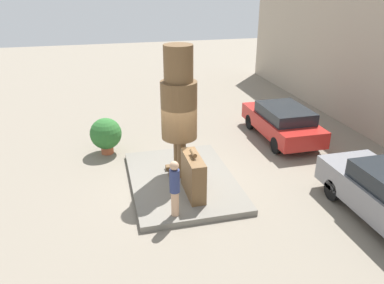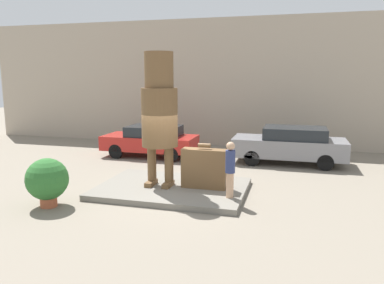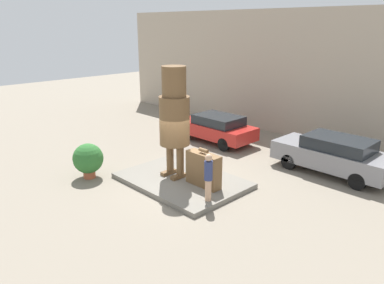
% 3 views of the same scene
% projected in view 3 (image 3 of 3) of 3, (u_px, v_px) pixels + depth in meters
% --- Properties ---
extents(ground_plane, '(60.00, 60.00, 0.00)m').
position_uv_depth(ground_plane, '(182.00, 183.00, 14.51)').
color(ground_plane, gray).
extents(pedestal, '(4.72, 3.34, 0.18)m').
position_uv_depth(pedestal, '(182.00, 180.00, 14.48)').
color(pedestal, slate).
rests_on(pedestal, ground_plane).
extents(building_backdrop, '(28.00, 0.60, 6.67)m').
position_uv_depth(building_backdrop, '(306.00, 75.00, 19.35)').
color(building_backdrop, tan).
rests_on(building_backdrop, ground_plane).
extents(statue_figure, '(1.15, 1.15, 4.26)m').
position_uv_depth(statue_figure, '(174.00, 114.00, 13.98)').
color(statue_figure, brown).
rests_on(statue_figure, pedestal).
extents(giant_suitcase, '(1.42, 0.44, 1.44)m').
position_uv_depth(giant_suitcase, '(203.00, 169.00, 13.62)').
color(giant_suitcase, brown).
rests_on(giant_suitcase, pedestal).
extents(tourist, '(0.28, 0.28, 1.66)m').
position_uv_depth(tourist, '(208.00, 175.00, 12.38)').
color(tourist, tan).
rests_on(tourist, pedestal).
extents(parked_car_red, '(4.28, 1.86, 1.43)m').
position_uv_depth(parked_car_red, '(216.00, 127.00, 19.31)').
color(parked_car_red, '#B2231E').
rests_on(parked_car_red, ground_plane).
extents(parked_car_grey, '(4.67, 1.85, 1.57)m').
position_uv_depth(parked_car_grey, '(333.00, 154.00, 15.16)').
color(parked_car_grey, gray).
rests_on(parked_car_grey, ground_plane).
extents(planter_pot, '(1.19, 1.19, 1.41)m').
position_uv_depth(planter_pot, '(88.00, 159.00, 14.75)').
color(planter_pot, '#AD5638').
rests_on(planter_pot, ground_plane).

